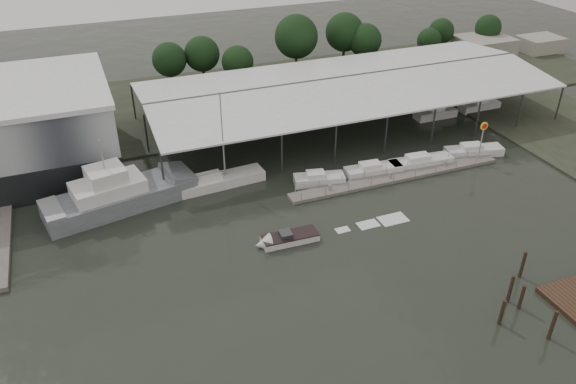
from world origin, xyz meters
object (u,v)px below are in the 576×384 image
object	(u,v)px
grey_trawler	(120,194)
speedboat_underway	(285,239)
shell_fuel_sign	(483,134)
white_sailboat	(220,181)

from	to	relation	value
grey_trawler	speedboat_underway	distance (m)	19.70
shell_fuel_sign	white_sailboat	xyz separation A→B (m)	(-32.50, 6.34, -3.29)
grey_trawler	speedboat_underway	bearing A→B (deg)	-53.72
shell_fuel_sign	speedboat_underway	distance (m)	30.53
grey_trawler	white_sailboat	world-z (taller)	white_sailboat
shell_fuel_sign	speedboat_underway	world-z (taller)	shell_fuel_sign
white_sailboat	speedboat_underway	size ratio (longest dim) A/B	0.67
shell_fuel_sign	grey_trawler	bearing A→B (deg)	172.34
shell_fuel_sign	grey_trawler	world-z (taller)	grey_trawler
grey_trawler	white_sailboat	bearing A→B (deg)	-9.73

